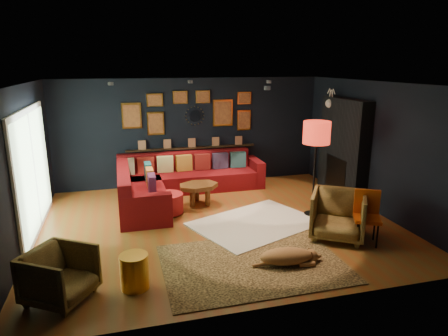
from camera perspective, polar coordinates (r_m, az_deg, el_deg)
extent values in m
plane|color=brown|center=(7.61, -0.79, -7.96)|extent=(6.50, 6.50, 0.00)
plane|color=black|center=(9.85, -4.74, 5.14)|extent=(6.50, 0.00, 6.50)
plane|color=black|center=(4.70, 7.40, -5.81)|extent=(6.50, 0.00, 6.50)
plane|color=black|center=(7.18, -26.88, -0.08)|extent=(0.00, 5.50, 5.50)
plane|color=black|center=(8.58, 20.75, 2.78)|extent=(0.00, 5.50, 5.50)
plane|color=beige|center=(7.03, -0.87, 11.99)|extent=(6.50, 6.50, 0.00)
cube|color=maroon|center=(9.58, -5.24, -1.85)|extent=(3.20, 0.95, 0.42)
cube|color=maroon|center=(9.81, -5.65, 1.08)|extent=(3.20, 0.24, 0.46)
cube|color=maroon|center=(9.96, 4.42, -0.52)|extent=(0.22, 0.95, 0.64)
cube|color=maroon|center=(8.43, -11.53, -4.45)|extent=(0.95, 2.20, 0.42)
cube|color=maroon|center=(8.29, -14.13, -1.87)|extent=(0.24, 2.20, 0.46)
cube|color=maroon|center=(7.45, -11.08, -6.12)|extent=(0.95, 0.22, 0.64)
cube|color=beige|center=(9.50, -13.80, 0.20)|extent=(0.38, 0.14, 0.38)
cube|color=maroon|center=(9.52, -11.10, 0.38)|extent=(0.38, 0.14, 0.38)
cube|color=#D5CD80|center=(9.55, -8.41, 0.55)|extent=(0.38, 0.14, 0.38)
cube|color=#B17E2C|center=(9.61, -5.75, 0.72)|extent=(0.38, 0.14, 0.38)
cube|color=maroon|center=(9.69, -3.12, 0.89)|extent=(0.38, 0.14, 0.38)
cube|color=#352E4D|center=(9.79, -0.54, 1.06)|extent=(0.38, 0.14, 0.38)
cube|color=#2B5B64|center=(9.91, 1.98, 1.22)|extent=(0.38, 0.14, 0.38)
cube|color=#17525E|center=(8.99, -10.81, -0.47)|extent=(0.14, 0.38, 0.38)
cube|color=#AF6425|center=(8.50, -10.55, -1.32)|extent=(0.14, 0.38, 0.38)
cube|color=#50224A|center=(8.03, -10.26, -2.28)|extent=(0.14, 0.38, 0.38)
cube|color=black|center=(9.85, -4.62, 2.89)|extent=(3.20, 0.12, 0.04)
cube|color=gold|center=(9.61, -13.07, 7.28)|extent=(0.45, 0.03, 0.60)
cube|color=#A76632|center=(9.59, -13.07, 7.27)|extent=(0.38, 0.01, 0.51)
cube|color=gold|center=(9.67, -9.73, 6.29)|extent=(0.40, 0.03, 0.55)
cube|color=#A76632|center=(9.65, -9.72, 6.28)|extent=(0.34, 0.01, 0.47)
cube|color=gold|center=(9.61, -9.87, 9.54)|extent=(0.38, 0.03, 0.30)
cube|color=#A76632|center=(9.59, -9.86, 9.53)|extent=(0.32, 0.01, 0.25)
cube|color=gold|center=(9.93, -0.17, 7.89)|extent=(0.50, 0.03, 0.65)
cube|color=#A76632|center=(9.91, -0.15, 7.87)|extent=(0.42, 0.01, 0.55)
cube|color=gold|center=(10.11, 2.87, 6.85)|extent=(0.35, 0.03, 0.50)
cube|color=#A76632|center=(10.09, 2.90, 6.83)|extent=(0.30, 0.01, 0.42)
cube|color=gold|center=(10.04, 2.91, 9.96)|extent=(0.35, 0.03, 0.30)
cube|color=#A76632|center=(10.03, 2.94, 9.95)|extent=(0.30, 0.01, 0.25)
cube|color=gold|center=(9.67, -6.29, 10.00)|extent=(0.35, 0.03, 0.30)
cube|color=#A76632|center=(9.66, -6.28, 9.99)|extent=(0.30, 0.01, 0.25)
cube|color=gold|center=(9.77, -3.06, 10.11)|extent=(0.35, 0.03, 0.30)
cube|color=#A76632|center=(9.75, -3.03, 10.11)|extent=(0.30, 0.01, 0.25)
cylinder|color=silver|center=(9.78, -4.18, 7.45)|extent=(0.28, 0.03, 0.28)
cone|color=gold|center=(9.82, -2.90, 7.50)|extent=(0.03, 0.16, 0.03)
cone|color=gold|center=(9.81, -3.01, 7.98)|extent=(0.04, 0.16, 0.04)
cone|color=gold|center=(9.79, -3.29, 8.39)|extent=(0.04, 0.16, 0.04)
cone|color=gold|center=(9.77, -3.71, 8.65)|extent=(0.04, 0.16, 0.04)
cone|color=gold|center=(9.75, -4.20, 8.73)|extent=(0.03, 0.16, 0.03)
cone|color=gold|center=(9.74, -4.69, 8.61)|extent=(0.04, 0.16, 0.04)
cone|color=gold|center=(9.73, -5.10, 8.32)|extent=(0.04, 0.16, 0.04)
cone|color=gold|center=(9.73, -5.37, 7.89)|extent=(0.04, 0.16, 0.04)
cone|color=gold|center=(9.74, -5.46, 7.39)|extent=(0.03, 0.16, 0.03)
cone|color=gold|center=(9.76, -5.35, 6.91)|extent=(0.04, 0.16, 0.04)
cone|color=gold|center=(9.77, -5.06, 6.50)|extent=(0.04, 0.16, 0.04)
cone|color=gold|center=(9.79, -4.64, 6.25)|extent=(0.04, 0.16, 0.04)
cone|color=gold|center=(9.81, -4.15, 6.17)|extent=(0.03, 0.16, 0.03)
cone|color=gold|center=(9.82, -3.67, 6.29)|extent=(0.04, 0.16, 0.04)
cone|color=gold|center=(9.83, -3.26, 6.59)|extent=(0.04, 0.16, 0.04)
cone|color=gold|center=(9.83, -2.99, 7.01)|extent=(0.04, 0.16, 0.04)
cube|color=black|center=(9.27, 16.70, 2.69)|extent=(0.30, 1.60, 2.20)
cube|color=black|center=(9.39, 16.10, -1.20)|extent=(0.20, 0.80, 0.90)
cone|color=white|center=(9.60, 16.03, 8.89)|extent=(0.35, 0.28, 0.28)
sphere|color=white|center=(9.49, 14.87, 8.90)|extent=(0.20, 0.20, 0.20)
cylinder|color=white|center=(9.43, 15.23, 9.88)|extent=(0.02, 0.10, 0.28)
cylinder|color=white|center=(9.54, 14.87, 9.96)|extent=(0.02, 0.10, 0.28)
cube|color=white|center=(7.79, -25.65, -0.40)|extent=(0.04, 2.80, 2.20)
cube|color=#BCE4AE|center=(7.78, -25.47, -0.38)|extent=(0.01, 2.60, 2.00)
cube|color=white|center=(7.78, -25.43, -0.38)|extent=(0.02, 0.06, 2.00)
cylinder|color=black|center=(8.02, -15.89, 11.50)|extent=(0.10, 0.10, 0.06)
cylinder|color=black|center=(8.55, -4.86, 12.17)|extent=(0.10, 0.10, 0.06)
cylinder|color=black|center=(8.60, 6.43, 12.14)|extent=(0.10, 0.10, 0.06)
cylinder|color=black|center=(6.45, 6.19, 11.29)|extent=(0.10, 0.10, 0.06)
cube|color=white|center=(7.61, 4.55, -7.89)|extent=(2.66, 2.33, 0.03)
cube|color=#B2874C|center=(6.22, 4.12, -13.44)|extent=(2.71, 1.94, 0.02)
cylinder|color=brown|center=(8.35, -4.54, -4.42)|extent=(0.11, 0.11, 0.35)
cylinder|color=brown|center=(8.41, -2.34, -4.24)|extent=(0.11, 0.11, 0.35)
cylinder|color=brown|center=(8.73, -3.94, -3.53)|extent=(0.11, 0.11, 0.35)
cylinder|color=maroon|center=(8.09, -7.95, -4.99)|extent=(0.59, 0.59, 0.39)
imported|color=#B88E3F|center=(5.60, -22.46, -13.68)|extent=(0.98, 0.99, 0.76)
imported|color=#B88E3F|center=(7.16, 15.98, -6.17)|extent=(1.18, 1.17, 0.91)
cylinder|color=gold|center=(5.64, -12.67, -14.22)|extent=(0.38, 0.38, 0.48)
cylinder|color=black|center=(7.00, 18.48, -8.92)|extent=(0.03, 0.03, 0.44)
cylinder|color=black|center=(7.05, 21.05, -8.99)|extent=(0.03, 0.03, 0.44)
cylinder|color=black|center=(7.29, 18.21, -7.94)|extent=(0.03, 0.03, 0.44)
cylinder|color=black|center=(7.33, 20.67, -8.02)|extent=(0.03, 0.03, 0.44)
cube|color=#F15815|center=(7.08, 19.76, -6.82)|extent=(0.56, 0.56, 0.06)
cube|color=#F15815|center=(7.17, 19.74, -4.52)|extent=(0.40, 0.23, 0.42)
cylinder|color=black|center=(8.21, 12.44, -6.45)|extent=(0.31, 0.31, 0.04)
cylinder|color=black|center=(7.96, 12.75, -1.23)|extent=(0.04, 0.04, 1.51)
cylinder|color=red|center=(7.77, 13.11, 4.95)|extent=(0.52, 0.52, 0.43)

